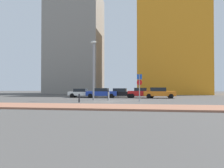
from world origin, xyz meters
TOP-DOWN VIEW (x-y plane):
  - ground_plane at (0.00, 0.00)m, footprint 120.00×120.00m
  - sidewalk_brick at (0.00, -6.70)m, footprint 40.00×3.88m
  - parked_car_white at (-6.01, 7.88)m, footprint 4.35×2.20m
  - parked_car_blue at (-2.93, 7.45)m, footprint 4.54×2.07m
  - parked_car_black at (-0.25, 8.11)m, footprint 4.36×2.07m
  - parked_car_red at (2.91, 8.05)m, footprint 4.12×2.10m
  - parked_car_orange at (5.44, 7.63)m, footprint 4.52×2.15m
  - parking_sign_post at (2.65, 0.32)m, footprint 0.59×0.19m
  - parking_meter at (-1.01, 1.48)m, footprint 0.18×0.14m
  - street_lamp at (-2.85, 1.85)m, footprint 0.70×0.36m
  - traffic_bollard_near at (-3.45, -1.96)m, footprint 0.15×0.15m
  - traffic_bollard_mid at (-1.12, 2.58)m, footprint 0.18×0.18m
  - building_colorful_midrise at (9.72, 27.08)m, footprint 15.15×14.43m
  - building_under_construction at (-13.63, 27.50)m, footprint 13.09×10.94m

SIDE VIEW (x-z plane):
  - ground_plane at x=0.00m, z-range 0.00..0.00m
  - sidewalk_brick at x=0.00m, z-range 0.00..0.14m
  - traffic_bollard_near at x=-3.45m, z-range 0.00..0.88m
  - traffic_bollard_mid at x=-1.12m, z-range 0.00..0.96m
  - parked_car_white at x=-6.01m, z-range 0.03..1.37m
  - parked_car_black at x=-0.25m, z-range 0.02..1.43m
  - parked_car_blue at x=-2.93m, z-range 0.04..1.47m
  - parked_car_red at x=2.91m, z-range 0.02..1.51m
  - parked_car_orange at x=5.44m, z-range 0.03..1.56m
  - parking_meter at x=-1.01m, z-range 0.20..1.51m
  - parking_sign_post at x=2.65m, z-range 0.39..3.40m
  - street_lamp at x=-2.85m, z-range 0.62..7.80m
  - building_under_construction at x=-13.63m, z-range 0.00..25.36m
  - building_colorful_midrise at x=9.72m, z-range 0.00..25.63m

